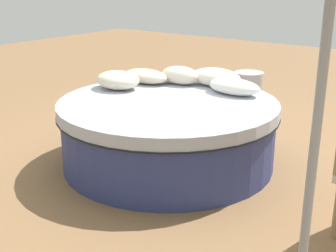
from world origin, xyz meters
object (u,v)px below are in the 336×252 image
round_bed (168,131)px  side_table (248,91)px  throw_pillow_3 (146,76)px  throw_pillow_4 (118,80)px  throw_pillow_1 (216,77)px  throw_pillow_2 (180,75)px  throw_pillow_0 (234,87)px

round_bed → side_table: bearing=-82.9°
round_bed → throw_pillow_3: size_ratio=3.79×
throw_pillow_3 → throw_pillow_4: bearing=80.8°
throw_pillow_4 → throw_pillow_1: bearing=-135.7°
throw_pillow_1 → side_table: (0.31, -1.37, -0.47)m
throw_pillow_2 → throw_pillow_4: 0.68m
throw_pillow_3 → throw_pillow_0: bearing=-171.4°
throw_pillow_3 → side_table: size_ratio=1.09×
round_bed → throw_pillow_4: size_ratio=4.29×
throw_pillow_0 → throw_pillow_3: 1.01m
throw_pillow_0 → side_table: (0.64, -1.56, -0.45)m
throw_pillow_2 → throw_pillow_3: bearing=30.1°
throw_pillow_0 → throw_pillow_4: (1.06, 0.52, 0.02)m
round_bed → throw_pillow_4: bearing=-4.8°
throw_pillow_3 → throw_pillow_2: bearing=-149.9°
round_bed → throw_pillow_3: (0.63, -0.43, 0.38)m
throw_pillow_0 → side_table: 1.75m
throw_pillow_0 → throw_pillow_1: throw_pillow_1 is taller
throw_pillow_0 → throw_pillow_2: bearing=-3.2°
round_bed → throw_pillow_0: throw_pillow_0 is taller
round_bed → throw_pillow_4: (0.69, -0.06, 0.40)m
throw_pillow_4 → throw_pillow_0: bearing=-153.9°
throw_pillow_0 → side_table: size_ratio=1.08×
throw_pillow_1 → round_bed: bearing=86.6°
side_table → throw_pillow_1: bearing=102.9°
throw_pillow_1 → throw_pillow_0: bearing=149.3°
throw_pillow_3 → side_table: 1.81m
throw_pillow_4 → side_table: size_ratio=0.96×
throw_pillow_2 → side_table: throw_pillow_2 is taller
throw_pillow_1 → throw_pillow_4: size_ratio=1.15×
throw_pillow_2 → throw_pillow_0: bearing=176.8°
round_bed → throw_pillow_3: 0.85m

